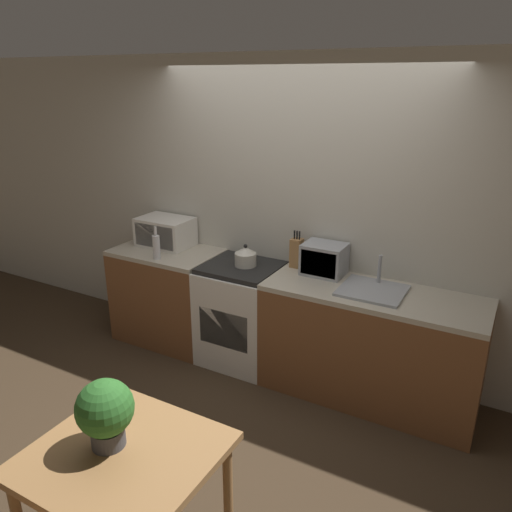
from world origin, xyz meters
The scene contains 13 objects.
ground_plane centered at (0.00, 0.00, 0.00)m, with size 16.00×16.00×0.00m, color #3D2D1E.
wall_back centered at (0.00, 0.93, 1.30)m, with size 10.00×0.06×2.60m.
counter_left_run centered at (-1.15, 0.59, 0.45)m, with size 0.97×0.62×0.90m.
counter_right_run centered at (0.81, 0.59, 0.45)m, with size 1.65×0.62×0.90m.
stove_range centered at (-0.34, 0.59, 0.45)m, with size 0.65×0.62×0.90m.
kettle centered at (-0.30, 0.60, 0.98)m, with size 0.18×0.18×0.19m.
microwave centered at (-1.24, 0.71, 1.03)m, with size 0.50×0.34×0.27m.
bottle centered at (-1.07, 0.37, 1.01)m, with size 0.07×0.07×0.29m.
knife_block centered at (0.08, 0.79, 1.03)m, with size 0.09×0.09×0.31m.
toaster_oven centered at (0.34, 0.75, 1.03)m, with size 0.33×0.26×0.25m.
sink_basin centered at (0.80, 0.60, 0.91)m, with size 0.47×0.43×0.24m.
dining_table centered at (0.24, -1.47, 0.66)m, with size 0.84×0.79×0.76m.
potted_plant centered at (0.15, -1.46, 0.95)m, with size 0.27×0.27×0.34m.
Camera 1 is at (1.69, -2.80, 2.40)m, focal length 35.00 mm.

